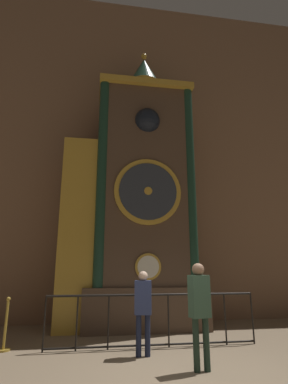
% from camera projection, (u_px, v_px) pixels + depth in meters
% --- Properties ---
extents(ground_plane, '(28.00, 28.00, 0.00)m').
position_uv_depth(ground_plane, '(191.00, 379.00, 4.67)').
color(ground_plane, '#847056').
extents(cathedral_back_wall, '(24.00, 0.32, 12.31)m').
position_uv_depth(cathedral_back_wall, '(140.00, 145.00, 11.18)').
color(cathedral_back_wall, '#846047').
rests_on(cathedral_back_wall, ground_plane).
extents(clock_tower, '(4.26, 1.84, 9.17)m').
position_uv_depth(clock_tower, '(134.00, 199.00, 9.39)').
color(clock_tower, brown).
rests_on(clock_tower, ground_plane).
extents(railing_fence, '(4.71, 0.05, 1.12)m').
position_uv_depth(railing_fence, '(154.00, 317.00, 6.63)').
color(railing_fence, black).
rests_on(railing_fence, ground_plane).
extents(visitor_near, '(0.37, 0.28, 1.62)m').
position_uv_depth(visitor_near, '(143.00, 304.00, 6.07)').
color(visitor_near, '#1B213A').
rests_on(visitor_near, ground_plane).
extents(visitor_far, '(0.38, 0.28, 1.77)m').
position_uv_depth(visitor_far, '(200.00, 304.00, 5.26)').
color(visitor_far, '#213427').
rests_on(visitor_far, ground_plane).
extents(stanchion_post, '(0.28, 0.28, 1.07)m').
position_uv_depth(stanchion_post, '(5.00, 333.00, 6.33)').
color(stanchion_post, '#B28E33').
rests_on(stanchion_post, ground_plane).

